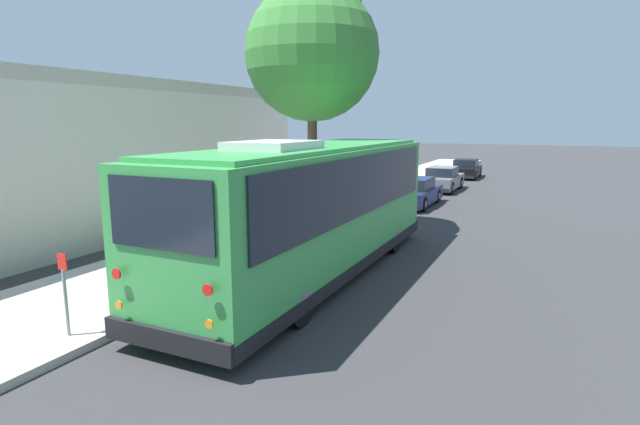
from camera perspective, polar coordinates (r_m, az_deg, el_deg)
ground_plane at (r=12.01m, az=-2.91°, el=-8.17°), size 160.00×160.00×0.00m
sidewalk_slab at (r=13.93m, az=-15.61°, el=-5.61°), size 80.00×3.83×0.15m
curb_strip at (r=12.74m, az=-8.84°, el=-6.84°), size 80.00×0.14×0.15m
shuttle_bus at (r=12.22m, az=-0.74°, el=1.01°), size 10.69×2.83×3.42m
parked_sedan_navy at (r=23.29m, az=10.75°, el=2.24°), size 4.38×1.75×1.29m
parked_sedan_gray at (r=28.82m, az=13.81°, el=3.69°), size 4.26×1.75×1.33m
parked_sedan_black at (r=35.90m, az=16.34°, el=4.77°), size 4.22×1.88×1.26m
street_tree at (r=17.52m, az=-0.73°, el=18.63°), size 4.47×4.47×8.80m
sign_post_near at (r=9.70m, az=-27.11°, el=-8.27°), size 0.06×0.22×1.47m
sign_post_far at (r=10.84m, az=-19.40°, el=-6.15°), size 0.06×0.22×1.34m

